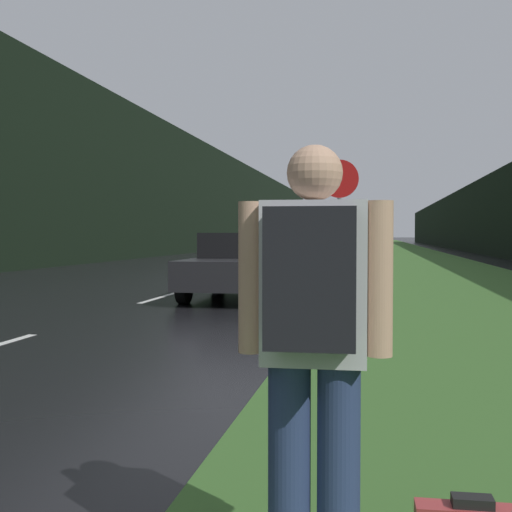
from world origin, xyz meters
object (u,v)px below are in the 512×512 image
(car_passing_far, at_px, (322,246))
(car_passing_near, at_px, (244,265))
(hitchhiker_with_backpack, at_px, (314,335))
(delivery_truck, at_px, (324,230))
(stop_sign, at_px, (339,219))

(car_passing_far, bearing_deg, car_passing_near, 90.00)
(car_passing_near, distance_m, car_passing_far, 21.01)
(hitchhiker_with_backpack, xyz_separation_m, delivery_truck, (-6.11, 78.69, 0.89))
(car_passing_far, bearing_deg, hitchhiker_with_backpack, 94.54)
(stop_sign, height_order, car_passing_far, stop_sign)
(stop_sign, height_order, car_passing_near, stop_sign)
(car_passing_far, bearing_deg, stop_sign, 95.32)
(car_passing_near, relative_size, delivery_truck, 0.63)
(hitchhiker_with_backpack, relative_size, car_passing_far, 0.41)
(car_passing_near, bearing_deg, delivery_truck, -86.98)
(car_passing_near, relative_size, car_passing_far, 1.09)
(delivery_truck, bearing_deg, stop_sign, -85.31)
(stop_sign, relative_size, car_passing_near, 0.60)
(stop_sign, relative_size, hitchhiker_with_backpack, 1.57)
(stop_sign, xyz_separation_m, car_passing_far, (-2.16, 23.17, -0.90))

